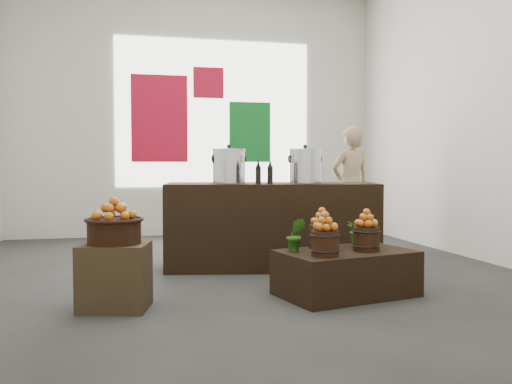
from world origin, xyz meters
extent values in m
plane|color=#343432|center=(0.00, 0.00, 0.00)|extent=(7.00, 7.00, 0.00)
cube|color=silver|center=(0.00, 3.50, 2.00)|extent=(6.00, 0.04, 4.00)
cube|color=white|center=(0.30, 3.48, 2.00)|extent=(3.20, 0.02, 2.40)
cube|color=#B70E28|center=(-0.60, 3.47, 1.90)|extent=(0.90, 0.04, 1.40)
cube|color=#106A22|center=(0.90, 3.47, 1.70)|extent=(0.70, 0.04, 1.00)
cube|color=#B70E28|center=(0.20, 3.47, 2.50)|extent=(0.50, 0.04, 0.50)
cube|color=#453620|center=(-1.32, -1.14, 0.27)|extent=(0.63, 0.56, 0.54)
cylinder|color=black|center=(-1.32, -1.14, 0.63)|extent=(0.43, 0.43, 0.19)
cube|color=black|center=(0.70, -1.15, 0.20)|extent=(1.30, 0.96, 0.40)
cylinder|color=#33190E|center=(0.41, -1.38, 0.51)|extent=(0.23, 0.23, 0.22)
cylinder|color=#33190E|center=(0.87, -1.20, 0.51)|extent=(0.23, 0.23, 0.22)
cylinder|color=#33190E|center=(0.54, -0.97, 0.51)|extent=(0.23, 0.23, 0.22)
imported|color=#256415|center=(0.95, -0.88, 0.56)|extent=(0.30, 0.27, 0.30)
imported|color=#256415|center=(0.24, -1.10, 0.55)|extent=(0.19, 0.17, 0.30)
cube|color=black|center=(0.40, 0.29, 0.48)|extent=(2.45, 1.22, 0.96)
cylinder|color=silver|center=(-0.07, 0.39, 1.14)|extent=(0.36, 0.36, 0.36)
cylinder|color=silver|center=(0.77, 0.21, 1.14)|extent=(0.36, 0.36, 0.36)
imported|color=tan|center=(1.93, 1.62, 0.85)|extent=(0.68, 0.51, 1.70)
camera|label=1|loc=(-1.30, -5.87, 1.20)|focal=40.00mm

